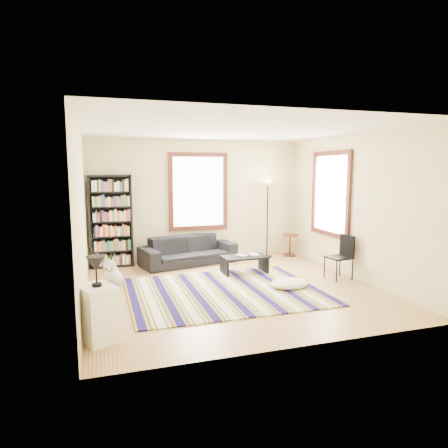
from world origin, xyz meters
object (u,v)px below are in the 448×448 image
object	(u,v)px
bookshelf	(111,221)
side_table	(290,245)
coffee_table	(244,265)
sofa	(189,250)
white_cabinet	(98,314)
floor_lamp	(267,219)
floor_cushion	(289,283)
dog	(113,273)
folding_chair	(339,257)

from	to	relation	value
bookshelf	side_table	xyz separation A→B (m)	(4.19, -0.24, -0.73)
coffee_table	sofa	bearing A→B (deg)	128.40
bookshelf	white_cabinet	xyz separation A→B (m)	(-0.31, -3.90, -0.65)
white_cabinet	floor_lamp	bearing A→B (deg)	20.19
side_table	coffee_table	bearing A→B (deg)	-144.25
coffee_table	side_table	size ratio (longest dim) A/B	1.67
bookshelf	side_table	distance (m)	4.26
coffee_table	floor_cushion	xyz separation A→B (m)	(0.41, -1.21, -0.09)
floor_cushion	white_cabinet	world-z (taller)	white_cabinet
floor_lamp	dog	xyz separation A→B (m)	(-3.65, -1.48, -0.65)
coffee_table	white_cabinet	xyz separation A→B (m)	(-2.86, -2.48, 0.17)
sofa	coffee_table	bearing A→B (deg)	-64.86
bookshelf	floor_lamp	distance (m)	3.61
side_table	floor_cushion	bearing A→B (deg)	-117.15
floor_cushion	dog	distance (m)	3.17
coffee_table	dog	world-z (taller)	dog
coffee_table	bookshelf	bearing A→B (deg)	150.96
coffee_table	side_table	bearing A→B (deg)	35.75
sofa	bookshelf	bearing A→B (deg)	157.42
floor_cushion	bookshelf	bearing A→B (deg)	138.38
floor_lamp	folding_chair	bearing A→B (deg)	-76.41
sofa	floor_cushion	bearing A→B (deg)	-74.08
white_cabinet	dog	distance (m)	2.26
white_cabinet	dog	bearing A→B (deg)	59.96
bookshelf	folding_chair	bearing A→B (deg)	-29.89
floor_lamp	folding_chair	xyz separation A→B (m)	(0.53, -2.21, -0.50)
floor_lamp	sofa	bearing A→B (deg)	-177.08
folding_chair	white_cabinet	xyz separation A→B (m)	(-4.45, -1.52, -0.08)
floor_cushion	folding_chair	xyz separation A→B (m)	(1.18, 0.25, 0.34)
side_table	folding_chair	bearing A→B (deg)	-91.34
folding_chair	dog	xyz separation A→B (m)	(-4.19, 0.73, -0.15)
floor_lamp	dog	world-z (taller)	floor_lamp
folding_chair	dog	distance (m)	4.25
bookshelf	white_cabinet	distance (m)	3.96
sofa	bookshelf	size ratio (longest dim) A/B	1.07
floor_cushion	folding_chair	size ratio (longest dim) A/B	0.82
coffee_table	side_table	xyz separation A→B (m)	(1.64, 1.18, 0.09)
dog	side_table	bearing A→B (deg)	38.65
coffee_table	folding_chair	size ratio (longest dim) A/B	1.05
side_table	bookshelf	bearing A→B (deg)	176.73
coffee_table	dog	bearing A→B (deg)	-174.91
floor_cushion	sofa	bearing A→B (deg)	119.18
floor_cushion	white_cabinet	xyz separation A→B (m)	(-3.27, -1.27, 0.26)
white_cabinet	dog	xyz separation A→B (m)	(0.26, 2.25, -0.07)
floor_cushion	dog	size ratio (longest dim) A/B	1.27
dog	sofa	bearing A→B (deg)	59.42
floor_cushion	side_table	size ratio (longest dim) A/B	1.31
sofa	side_table	distance (m)	2.55
white_cabinet	folding_chair	bearing A→B (deg)	-4.56
bookshelf	coffee_table	bearing A→B (deg)	-29.04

